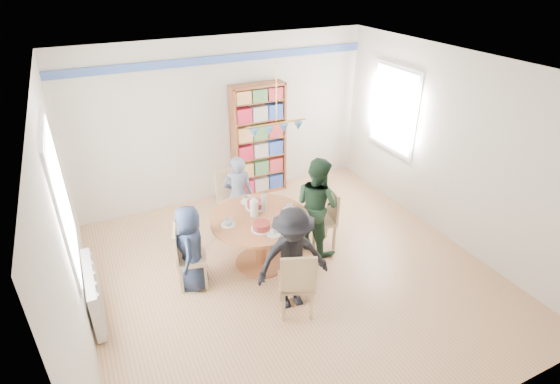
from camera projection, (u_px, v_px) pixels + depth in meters
ground at (293, 274)px, 5.84m from camera, size 5.00×5.00×0.00m
room_shell at (246, 140)px, 5.64m from camera, size 5.00×5.00×5.00m
radiator at (94, 293)px, 4.99m from camera, size 0.12×1.00×0.60m
dining_table at (260, 230)px, 5.77m from camera, size 1.30×1.30×0.75m
chair_left at (185, 255)px, 5.43m from camera, size 0.45×0.45×0.85m
chair_right at (326, 216)px, 6.22m from camera, size 0.44×0.44×0.87m
chair_far at (233, 198)px, 6.57m from camera, size 0.45×0.45×0.97m
chair_near at (297, 281)px, 4.94m from camera, size 0.52×0.52×0.91m
person_left at (191, 248)px, 5.38m from camera, size 0.53×0.65×1.15m
person_right at (317, 205)px, 6.04m from camera, size 0.70×0.80×1.41m
person_far at (238, 195)px, 6.46m from camera, size 0.51×0.40×1.25m
person_near at (293, 259)px, 5.03m from camera, size 0.92×0.60×1.33m
bookshelf at (259, 142)px, 7.44m from camera, size 0.93×0.28×1.94m
tableware at (257, 213)px, 5.66m from camera, size 1.05×1.05×0.28m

